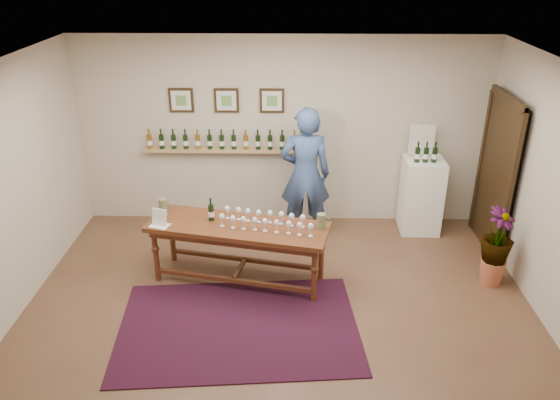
{
  "coord_description": "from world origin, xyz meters",
  "views": [
    {
      "loc": [
        0.13,
        -5.16,
        3.89
      ],
      "look_at": [
        0.0,
        0.8,
        1.1
      ],
      "focal_mm": 35.0,
      "sensor_mm": 36.0,
      "label": 1
    }
  ],
  "objects_px": {
    "potted_plant": "(496,247)",
    "person": "(305,175)",
    "display_pedestal": "(421,195)",
    "tasting_table": "(238,233)"
  },
  "relations": [
    {
      "from": "tasting_table",
      "to": "potted_plant",
      "type": "relative_size",
      "value": 2.6
    },
    {
      "from": "display_pedestal",
      "to": "potted_plant",
      "type": "bearing_deg",
      "value": -66.71
    },
    {
      "from": "tasting_table",
      "to": "display_pedestal",
      "type": "xyz_separation_m",
      "value": [
        2.56,
        1.43,
        -0.11
      ]
    },
    {
      "from": "potted_plant",
      "to": "person",
      "type": "height_order",
      "value": "person"
    },
    {
      "from": "person",
      "to": "display_pedestal",
      "type": "bearing_deg",
      "value": -173.16
    },
    {
      "from": "tasting_table",
      "to": "potted_plant",
      "type": "distance_m",
      "value": 3.19
    },
    {
      "from": "potted_plant",
      "to": "person",
      "type": "bearing_deg",
      "value": 153.12
    },
    {
      "from": "tasting_table",
      "to": "display_pedestal",
      "type": "bearing_deg",
      "value": 41.12
    },
    {
      "from": "tasting_table",
      "to": "display_pedestal",
      "type": "height_order",
      "value": "display_pedestal"
    },
    {
      "from": "display_pedestal",
      "to": "potted_plant",
      "type": "height_order",
      "value": "display_pedestal"
    }
  ]
}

